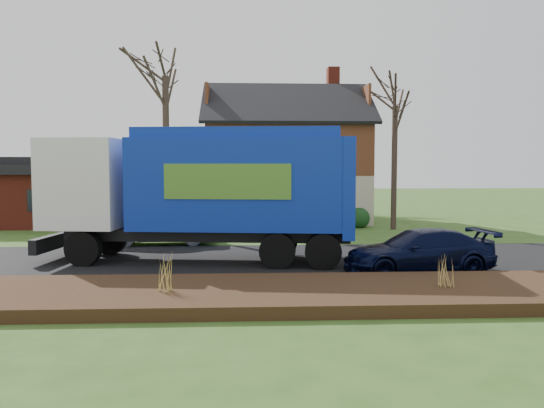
{
  "coord_description": "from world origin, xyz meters",
  "views": [
    {
      "loc": [
        -0.34,
        -17.78,
        3.18
      ],
      "look_at": [
        0.64,
        2.5,
        1.76
      ],
      "focal_mm": 35.0,
      "sensor_mm": 36.0,
      "label": 1
    }
  ],
  "objects": [
    {
      "name": "silver_sedan",
      "position": [
        -3.79,
        4.02,
        0.74
      ],
      "size": [
        4.55,
        1.75,
        1.48
      ],
      "primitive_type": "imported",
      "rotation": [
        0.0,
        0.0,
        1.61
      ],
      "color": "#9A9CA1",
      "rests_on": "ground"
    },
    {
      "name": "main_house",
      "position": [
        1.49,
        13.91,
        4.03
      ],
      "size": [
        12.95,
        8.95,
        9.26
      ],
      "color": "beige",
      "rests_on": "ground"
    },
    {
      "name": "ranch_house",
      "position": [
        -12.0,
        13.0,
        1.81
      ],
      "size": [
        9.8,
        8.2,
        3.7
      ],
      "color": "maroon",
      "rests_on": "ground"
    },
    {
      "name": "grass_clump_mid",
      "position": [
        -2.21,
        -5.61,
        0.72
      ],
      "size": [
        0.3,
        0.25,
        0.85
      ],
      "color": "tan",
      "rests_on": "mulch_verge"
    },
    {
      "name": "grass_clump_east",
      "position": [
        4.48,
        -5.3,
        0.68
      ],
      "size": [
        0.31,
        0.25,
        0.77
      ],
      "color": "tan",
      "rests_on": "mulch_verge"
    },
    {
      "name": "tree_back",
      "position": [
        3.33,
        22.66,
        8.68
      ],
      "size": [
        3.29,
        3.29,
        10.42
      ],
      "color": "#413827",
      "rests_on": "ground"
    },
    {
      "name": "tree_front_east",
      "position": [
        7.17,
        8.85,
        7.26
      ],
      "size": [
        3.22,
        3.22,
        8.94
      ],
      "color": "#3B2B23",
      "rests_on": "ground"
    },
    {
      "name": "mulch_verge",
      "position": [
        0.0,
        -5.3,
        0.15
      ],
      "size": [
        80.0,
        3.5,
        0.3
      ],
      "primitive_type": "cube",
      "color": "black",
      "rests_on": "ground"
    },
    {
      "name": "ground",
      "position": [
        0.0,
        0.0,
        0.0
      ],
      "size": [
        120.0,
        120.0,
        0.0
      ],
      "primitive_type": "plane",
      "color": "#304F1A",
      "rests_on": "ground"
    },
    {
      "name": "tree_front_west",
      "position": [
        -4.17,
        7.88,
        8.58
      ],
      "size": [
        3.5,
        3.5,
        10.41
      ],
      "color": "#3D3024",
      "rests_on": "ground"
    },
    {
      "name": "navy_wagon",
      "position": [
        4.81,
        -2.29,
        0.66
      ],
      "size": [
        4.74,
        2.44,
        1.32
      ],
      "primitive_type": "imported",
      "rotation": [
        0.0,
        0.0,
        -1.44
      ],
      "color": "black",
      "rests_on": "ground"
    },
    {
      "name": "garbage_truck",
      "position": [
        -1.68,
        -0.0,
        2.56
      ],
      "size": [
        10.61,
        4.01,
        4.43
      ],
      "rotation": [
        0.0,
        0.0,
        -0.12
      ],
      "color": "black",
      "rests_on": "ground"
    },
    {
      "name": "road",
      "position": [
        0.0,
        0.0,
        0.01
      ],
      "size": [
        80.0,
        7.0,
        0.02
      ],
      "primitive_type": "cube",
      "color": "black",
      "rests_on": "ground"
    }
  ]
}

